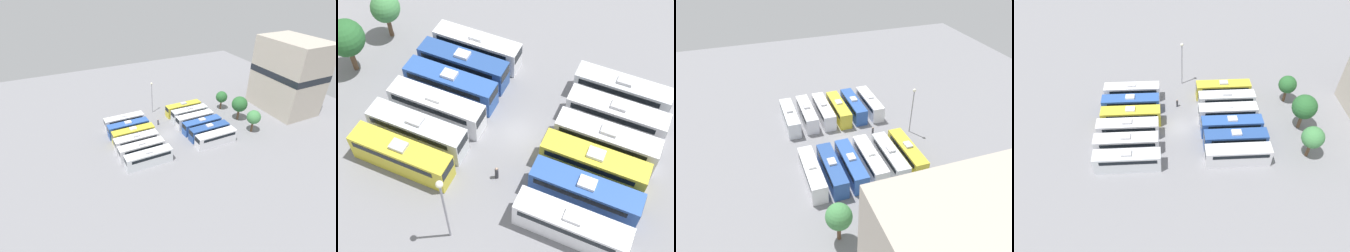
# 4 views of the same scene
# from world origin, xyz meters

# --- Properties ---
(ground_plane) EXTENTS (116.59, 116.59, 0.00)m
(ground_plane) POSITION_xyz_m (0.00, 0.00, 0.00)
(ground_plane) COLOR gray
(bus_0) EXTENTS (2.45, 10.39, 3.61)m
(bus_0) POSITION_xyz_m (-8.53, -8.79, 1.79)
(bus_0) COLOR white
(bus_0) RESTS_ON ground_plane
(bus_1) EXTENTS (2.45, 10.39, 3.61)m
(bus_1) POSITION_xyz_m (-4.92, -8.84, 1.79)
(bus_1) COLOR #2D56A8
(bus_1) RESTS_ON ground_plane
(bus_2) EXTENTS (2.45, 10.39, 3.61)m
(bus_2) POSITION_xyz_m (-1.60, -8.62, 1.79)
(bus_2) COLOR gold
(bus_2) RESTS_ON ground_plane
(bus_3) EXTENTS (2.45, 10.39, 3.61)m
(bus_3) POSITION_xyz_m (1.54, -8.96, 1.79)
(bus_3) COLOR white
(bus_3) RESTS_ON ground_plane
(bus_4) EXTENTS (2.45, 10.39, 3.61)m
(bus_4) POSITION_xyz_m (4.99, -8.97, 1.79)
(bus_4) COLOR white
(bus_4) RESTS_ON ground_plane
(bus_5) EXTENTS (2.45, 10.39, 3.61)m
(bus_5) POSITION_xyz_m (8.52, -8.63, 1.79)
(bus_5) COLOR silver
(bus_5) RESTS_ON ground_plane
(bus_6) EXTENTS (2.45, 10.39, 3.61)m
(bus_6) POSITION_xyz_m (-8.32, 8.66, 1.79)
(bus_6) COLOR gold
(bus_6) RESTS_ON ground_plane
(bus_7) EXTENTS (2.45, 10.39, 3.61)m
(bus_7) POSITION_xyz_m (-5.05, 8.83, 1.79)
(bus_7) COLOR silver
(bus_7) RESTS_ON ground_plane
(bus_8) EXTENTS (2.45, 10.39, 3.61)m
(bus_8) POSITION_xyz_m (-1.58, 8.51, 1.79)
(bus_8) COLOR white
(bus_8) RESTS_ON ground_plane
(bus_9) EXTENTS (2.45, 10.39, 3.61)m
(bus_9) POSITION_xyz_m (1.79, 8.68, 1.79)
(bus_9) COLOR #2D56A8
(bus_9) RESTS_ON ground_plane
(bus_10) EXTENTS (2.45, 10.39, 3.61)m
(bus_10) POSITION_xyz_m (5.04, 8.80, 1.79)
(bus_10) COLOR #284C93
(bus_10) RESTS_ON ground_plane
(bus_11) EXTENTS (2.45, 10.39, 3.61)m
(bus_11) POSITION_xyz_m (8.27, 8.63, 1.79)
(bus_11) COLOR silver
(bus_11) RESTS_ON ground_plane
(worker_person) EXTENTS (0.36, 0.36, 1.67)m
(worker_person) POSITION_xyz_m (-5.82, -0.35, 0.77)
(worker_person) COLOR #333338
(worker_person) RESTS_ON ground_plane
(light_pole) EXTENTS (0.60, 0.60, 9.32)m
(light_pole) POSITION_xyz_m (-13.00, 0.93, 6.16)
(light_pole) COLOR gray
(light_pole) RESTS_ON ground_plane
(tree_1) EXTENTS (4.21, 4.21, 6.86)m
(tree_1) POSITION_xyz_m (0.92, 20.89, 4.71)
(tree_1) COLOR brown
(tree_1) RESTS_ON ground_plane
(tree_2) EXTENTS (3.52, 3.52, 6.02)m
(tree_2) POSITION_xyz_m (7.52, 20.20, 4.21)
(tree_2) COLOR brown
(tree_2) RESTS_ON ground_plane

